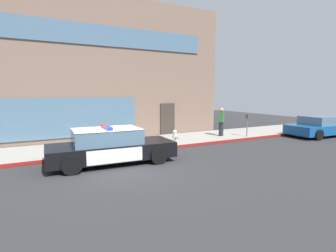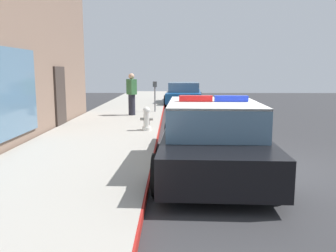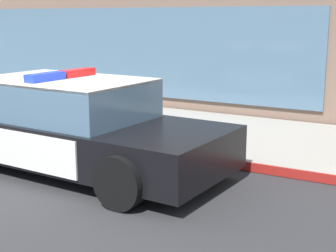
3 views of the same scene
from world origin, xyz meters
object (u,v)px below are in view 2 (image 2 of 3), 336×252
(police_cruiser, at_px, (212,136))
(car_down_street, at_px, (184,94))
(pedestrian_on_sidewalk, at_px, (132,94))
(parking_meter, at_px, (155,91))
(fire_hydrant, at_px, (147,119))

(police_cruiser, xyz_separation_m, car_down_street, (13.68, 0.06, -0.04))
(pedestrian_on_sidewalk, bearing_deg, car_down_street, -149.84)
(police_cruiser, bearing_deg, parking_meter, 12.63)
(pedestrian_on_sidewalk, bearing_deg, parking_meter, -164.69)
(police_cruiser, relative_size, fire_hydrant, 6.76)
(parking_meter, bearing_deg, car_down_street, -16.68)
(police_cruiser, height_order, fire_hydrant, police_cruiser)
(parking_meter, bearing_deg, fire_hydrant, 179.69)
(fire_hydrant, xyz_separation_m, pedestrian_on_sidewalk, (3.72, 0.87, 0.51))
(fire_hydrant, relative_size, parking_meter, 0.54)
(fire_hydrant, xyz_separation_m, car_down_street, (9.90, -1.51, 0.13))
(car_down_street, bearing_deg, pedestrian_on_sidewalk, 162.31)
(police_cruiser, xyz_separation_m, parking_meter, (8.75, 1.54, 0.40))
(pedestrian_on_sidewalk, xyz_separation_m, parking_meter, (1.24, -0.90, 0.07))
(car_down_street, height_order, pedestrian_on_sidewalk, pedestrian_on_sidewalk)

